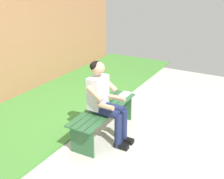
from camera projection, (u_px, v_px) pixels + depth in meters
grass_strip at (41, 114)px, 5.16m from camera, size 9.00×2.06×0.03m
bench_near at (104, 115)px, 4.39m from camera, size 1.54×0.48×0.48m
person_seated at (105, 99)px, 4.11m from camera, size 0.50×0.69×1.28m
apple at (110, 98)px, 4.59m from camera, size 0.08×0.08×0.08m
book_open at (123, 96)px, 4.75m from camera, size 0.42×0.17×0.02m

